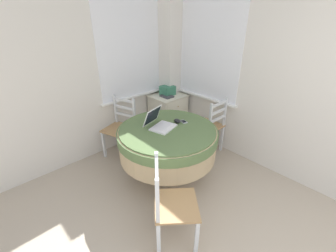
{
  "coord_description": "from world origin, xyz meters",
  "views": [
    {
      "loc": [
        -0.77,
        0.43,
        2.0
      ],
      "look_at": [
        1.0,
        2.33,
        0.67
      ],
      "focal_mm": 24.0,
      "sensor_mm": 36.0,
      "label": 1
    }
  ],
  "objects_px": {
    "cell_phone": "(184,122)",
    "storage_box": "(168,90)",
    "computer_mouse": "(177,121)",
    "dining_chair_camera_near": "(172,205)",
    "dining_chair_near_back_window": "(121,128)",
    "dining_chair_near_right_window": "(210,127)",
    "laptop": "(159,123)",
    "corner_cabinet": "(168,114)",
    "book_on_cabinet": "(167,96)",
    "round_dining_table": "(167,140)"
  },
  "relations": [
    {
      "from": "cell_phone",
      "to": "dining_chair_camera_near",
      "type": "distance_m",
      "value": 1.14
    },
    {
      "from": "dining_chair_near_back_window",
      "to": "storage_box",
      "type": "relative_size",
      "value": 4.18
    },
    {
      "from": "laptop",
      "to": "cell_phone",
      "type": "height_order",
      "value": "laptop"
    },
    {
      "from": "storage_box",
      "to": "dining_chair_camera_near",
      "type": "bearing_deg",
      "value": -132.05
    },
    {
      "from": "book_on_cabinet",
      "to": "cell_phone",
      "type": "bearing_deg",
      "value": -120.83
    },
    {
      "from": "computer_mouse",
      "to": "cell_phone",
      "type": "xyz_separation_m",
      "value": [
        0.07,
        -0.04,
        -0.02
      ]
    },
    {
      "from": "computer_mouse",
      "to": "storage_box",
      "type": "bearing_deg",
      "value": 53.19
    },
    {
      "from": "dining_chair_near_back_window",
      "to": "dining_chair_camera_near",
      "type": "height_order",
      "value": "same"
    },
    {
      "from": "computer_mouse",
      "to": "laptop",
      "type": "bearing_deg",
      "value": 164.24
    },
    {
      "from": "dining_chair_camera_near",
      "to": "corner_cabinet",
      "type": "relative_size",
      "value": 1.24
    },
    {
      "from": "dining_chair_near_right_window",
      "to": "storage_box",
      "type": "bearing_deg",
      "value": 91.32
    },
    {
      "from": "laptop",
      "to": "computer_mouse",
      "type": "xyz_separation_m",
      "value": [
        0.24,
        -0.07,
        -0.02
      ]
    },
    {
      "from": "dining_chair_near_back_window",
      "to": "dining_chair_camera_near",
      "type": "bearing_deg",
      "value": -106.8
    },
    {
      "from": "computer_mouse",
      "to": "dining_chair_camera_near",
      "type": "distance_m",
      "value": 1.12
    },
    {
      "from": "round_dining_table",
      "to": "computer_mouse",
      "type": "bearing_deg",
      "value": 8.53
    },
    {
      "from": "round_dining_table",
      "to": "cell_phone",
      "type": "xyz_separation_m",
      "value": [
        0.27,
        -0.01,
        0.17
      ]
    },
    {
      "from": "corner_cabinet",
      "to": "dining_chair_near_right_window",
      "type": "bearing_deg",
      "value": -87.88
    },
    {
      "from": "computer_mouse",
      "to": "cell_phone",
      "type": "relative_size",
      "value": 0.91
    },
    {
      "from": "computer_mouse",
      "to": "dining_chair_near_right_window",
      "type": "distance_m",
      "value": 0.78
    },
    {
      "from": "laptop",
      "to": "corner_cabinet",
      "type": "relative_size",
      "value": 0.53
    },
    {
      "from": "book_on_cabinet",
      "to": "computer_mouse",
      "type": "bearing_deg",
      "value": -125.49
    },
    {
      "from": "laptop",
      "to": "dining_chair_camera_near",
      "type": "distance_m",
      "value": 1.02
    },
    {
      "from": "computer_mouse",
      "to": "dining_chair_camera_near",
      "type": "bearing_deg",
      "value": -137.66
    },
    {
      "from": "round_dining_table",
      "to": "book_on_cabinet",
      "type": "distance_m",
      "value": 1.19
    },
    {
      "from": "round_dining_table",
      "to": "dining_chair_near_back_window",
      "type": "relative_size",
      "value": 1.36
    },
    {
      "from": "cell_phone",
      "to": "dining_chair_near_back_window",
      "type": "xyz_separation_m",
      "value": [
        -0.38,
        0.92,
        -0.31
      ]
    },
    {
      "from": "dining_chair_near_right_window",
      "to": "laptop",
      "type": "bearing_deg",
      "value": 176.13
    },
    {
      "from": "laptop",
      "to": "book_on_cabinet",
      "type": "height_order",
      "value": "laptop"
    },
    {
      "from": "dining_chair_near_back_window",
      "to": "corner_cabinet",
      "type": "xyz_separation_m",
      "value": [
        0.98,
        0.01,
        -0.08
      ]
    },
    {
      "from": "dining_chair_near_back_window",
      "to": "corner_cabinet",
      "type": "relative_size",
      "value": 1.24
    },
    {
      "from": "cell_phone",
      "to": "laptop",
      "type": "bearing_deg",
      "value": 161.11
    },
    {
      "from": "cell_phone",
      "to": "dining_chair_camera_near",
      "type": "relative_size",
      "value": 0.12
    },
    {
      "from": "dining_chair_camera_near",
      "to": "computer_mouse",
      "type": "bearing_deg",
      "value": 42.34
    },
    {
      "from": "cell_phone",
      "to": "book_on_cabinet",
      "type": "bearing_deg",
      "value": 59.17
    },
    {
      "from": "computer_mouse",
      "to": "corner_cabinet",
      "type": "height_order",
      "value": "computer_mouse"
    },
    {
      "from": "dining_chair_near_back_window",
      "to": "corner_cabinet",
      "type": "bearing_deg",
      "value": 0.5
    },
    {
      "from": "corner_cabinet",
      "to": "book_on_cabinet",
      "type": "distance_m",
      "value": 0.38
    },
    {
      "from": "cell_phone",
      "to": "dining_chair_camera_near",
      "type": "xyz_separation_m",
      "value": [
        -0.86,
        -0.68,
        -0.31
      ]
    },
    {
      "from": "dining_chair_near_right_window",
      "to": "book_on_cabinet",
      "type": "height_order",
      "value": "dining_chair_near_right_window"
    },
    {
      "from": "dining_chair_near_back_window",
      "to": "laptop",
      "type": "bearing_deg",
      "value": -85.27
    },
    {
      "from": "cell_phone",
      "to": "storage_box",
      "type": "distance_m",
      "value": 1.14
    },
    {
      "from": "dining_chair_near_back_window",
      "to": "storage_box",
      "type": "bearing_deg",
      "value": 2.15
    },
    {
      "from": "computer_mouse",
      "to": "dining_chair_near_back_window",
      "type": "height_order",
      "value": "dining_chair_near_back_window"
    },
    {
      "from": "computer_mouse",
      "to": "dining_chair_camera_near",
      "type": "xyz_separation_m",
      "value": [
        -0.79,
        -0.72,
        -0.33
      ]
    },
    {
      "from": "round_dining_table",
      "to": "dining_chair_camera_near",
      "type": "distance_m",
      "value": 0.92
    },
    {
      "from": "dining_chair_near_back_window",
      "to": "dining_chair_near_right_window",
      "type": "distance_m",
      "value": 1.34
    },
    {
      "from": "round_dining_table",
      "to": "computer_mouse",
      "type": "height_order",
      "value": "computer_mouse"
    },
    {
      "from": "computer_mouse",
      "to": "corner_cabinet",
      "type": "distance_m",
      "value": 1.19
    },
    {
      "from": "round_dining_table",
      "to": "dining_chair_camera_near",
      "type": "height_order",
      "value": "dining_chair_camera_near"
    },
    {
      "from": "book_on_cabinet",
      "to": "laptop",
      "type": "bearing_deg",
      "value": -137.28
    }
  ]
}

